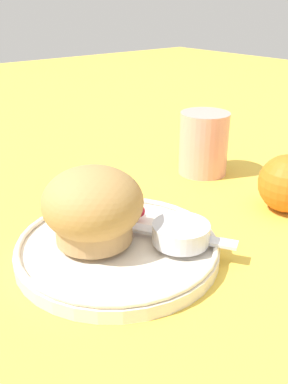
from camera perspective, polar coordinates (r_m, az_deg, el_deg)
ground_plane at (r=0.46m, az=-2.11°, el=-8.68°), size 3.00×3.00×0.00m
plate at (r=0.46m, az=-3.53°, el=-7.35°), size 0.21×0.21×0.02m
muffin at (r=0.44m, az=-6.82°, el=-2.02°), size 0.10×0.10×0.08m
cream_ramekin at (r=0.44m, az=4.96°, el=-5.34°), size 0.06×0.06×0.02m
berry_pair at (r=0.50m, az=-1.18°, el=-2.28°), size 0.03×0.01×0.01m
butter_knife at (r=0.46m, az=1.80°, el=-5.30°), size 0.15×0.10×0.00m
orange_fruit at (r=0.57m, az=18.60°, el=1.10°), size 0.07×0.07×0.07m
juice_glass at (r=0.66m, az=7.97°, el=6.45°), size 0.07×0.07×0.10m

